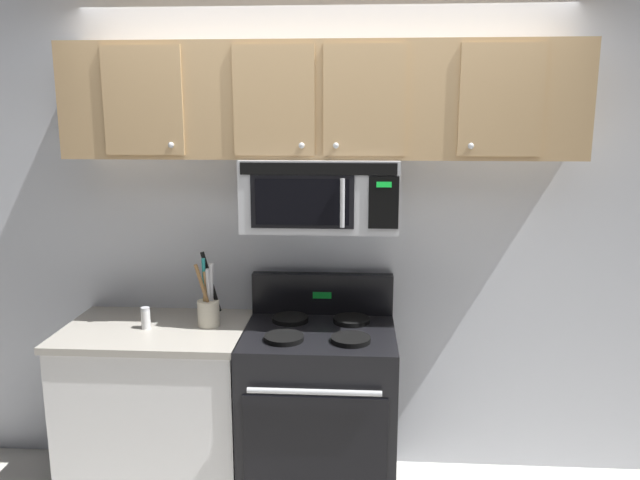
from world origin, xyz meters
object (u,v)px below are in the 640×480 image
at_px(salt_shaker, 146,318).
at_px(utensil_crock_cream, 208,306).
at_px(over_range_microwave, 321,194).
at_px(stove_range, 319,410).

bearing_deg(salt_shaker, utensil_crock_cream, 10.85).
height_order(over_range_microwave, salt_shaker, over_range_microwave).
relative_size(stove_range, salt_shaker, 10.15).
bearing_deg(salt_shaker, over_range_microwave, 8.92).
bearing_deg(over_range_microwave, utensil_crock_cream, -172.14).
distance_m(stove_range, salt_shaker, 1.00).
bearing_deg(stove_range, utensil_crock_cream, 176.18).
relative_size(stove_range, utensil_crock_cream, 2.94).
distance_m(utensil_crock_cream, salt_shaker, 0.32).
bearing_deg(over_range_microwave, salt_shaker, -171.08).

